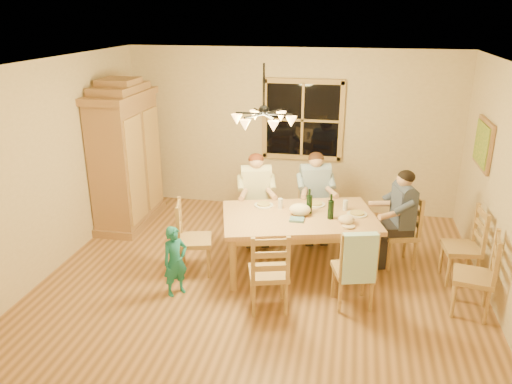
% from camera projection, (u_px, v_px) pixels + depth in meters
% --- Properties ---
extents(floor, '(5.50, 5.50, 0.00)m').
position_uv_depth(floor, '(263.00, 276.00, 6.48)').
color(floor, brown).
rests_on(floor, ground).
extents(ceiling, '(5.50, 5.00, 0.02)m').
position_uv_depth(ceiling, '(264.00, 63.00, 5.54)').
color(ceiling, white).
rests_on(ceiling, wall_back).
extents(wall_back, '(5.50, 0.02, 2.70)m').
position_uv_depth(wall_back, '(290.00, 131.00, 8.31)').
color(wall_back, beige).
rests_on(wall_back, floor).
extents(wall_left, '(0.02, 5.00, 2.70)m').
position_uv_depth(wall_left, '(57.00, 165.00, 6.51)').
color(wall_left, beige).
rests_on(wall_left, floor).
extents(wall_right, '(0.02, 5.00, 2.70)m').
position_uv_depth(wall_right, '(508.00, 193.00, 5.51)').
color(wall_right, beige).
rests_on(wall_right, floor).
extents(window, '(1.30, 0.06, 1.30)m').
position_uv_depth(window, '(303.00, 120.00, 8.18)').
color(window, black).
rests_on(window, wall_back).
extents(painting, '(0.06, 0.78, 0.64)m').
position_uv_depth(painting, '(483.00, 144.00, 6.53)').
color(painting, olive).
rests_on(painting, wall_right).
extents(chandelier, '(0.77, 0.68, 0.71)m').
position_uv_depth(chandelier, '(264.00, 118.00, 5.76)').
color(chandelier, black).
rests_on(chandelier, ceiling).
extents(armoire, '(0.66, 1.40, 2.30)m').
position_uv_depth(armoire, '(126.00, 159.00, 7.78)').
color(armoire, olive).
rests_on(armoire, floor).
extents(dining_table, '(2.20, 1.67, 0.76)m').
position_uv_depth(dining_table, '(299.00, 222.00, 6.47)').
color(dining_table, tan).
rests_on(dining_table, floor).
extents(chair_far_left, '(0.54, 0.52, 0.99)m').
position_uv_depth(chair_far_left, '(256.00, 221.00, 7.42)').
color(chair_far_left, tan).
rests_on(chair_far_left, floor).
extents(chair_far_right, '(0.54, 0.52, 0.99)m').
position_uv_depth(chair_far_right, '(314.00, 219.00, 7.48)').
color(chair_far_right, tan).
rests_on(chair_far_right, floor).
extents(chair_near_left, '(0.54, 0.52, 0.99)m').
position_uv_depth(chair_near_left, '(268.00, 285.00, 5.70)').
color(chair_near_left, tan).
rests_on(chair_near_left, floor).
extents(chair_near_right, '(0.54, 0.52, 0.99)m').
position_uv_depth(chair_near_right, '(352.00, 281.00, 5.77)').
color(chair_near_right, tan).
rests_on(chair_near_right, floor).
extents(chair_end_left, '(0.52, 0.54, 0.99)m').
position_uv_depth(chair_end_left, '(195.00, 251.00, 6.50)').
color(chair_end_left, tan).
rests_on(chair_end_left, floor).
extents(chair_end_right, '(0.52, 0.54, 0.99)m').
position_uv_depth(chair_end_right, '(398.00, 244.00, 6.69)').
color(chair_end_right, tan).
rests_on(chair_end_right, floor).
extents(adult_woman, '(0.48, 0.51, 0.87)m').
position_uv_depth(adult_woman, '(256.00, 187.00, 7.24)').
color(adult_woman, beige).
rests_on(adult_woman, floor).
extents(adult_plaid_man, '(0.48, 0.51, 0.87)m').
position_uv_depth(adult_plaid_man, '(315.00, 185.00, 7.30)').
color(adult_plaid_man, '#365C94').
rests_on(adult_plaid_man, floor).
extents(adult_slate_man, '(0.51, 0.48, 0.87)m').
position_uv_depth(adult_slate_man, '(402.00, 206.00, 6.51)').
color(adult_slate_man, '#3D4662').
rests_on(adult_slate_man, floor).
extents(towel, '(0.39, 0.20, 0.58)m').
position_uv_depth(towel, '(359.00, 258.00, 5.45)').
color(towel, '#B8EBFA').
rests_on(towel, chair_near_right).
extents(wine_bottle_a, '(0.08, 0.08, 0.33)m').
position_uv_depth(wine_bottle_a, '(309.00, 201.00, 6.46)').
color(wine_bottle_a, black).
rests_on(wine_bottle_a, dining_table).
extents(wine_bottle_b, '(0.08, 0.08, 0.33)m').
position_uv_depth(wine_bottle_b, '(331.00, 206.00, 6.28)').
color(wine_bottle_b, black).
rests_on(wine_bottle_b, dining_table).
extents(plate_woman, '(0.26, 0.26, 0.02)m').
position_uv_depth(plate_woman, '(264.00, 205.00, 6.74)').
color(plate_woman, white).
rests_on(plate_woman, dining_table).
extents(plate_plaid, '(0.26, 0.26, 0.02)m').
position_uv_depth(plate_plaid, '(315.00, 204.00, 6.77)').
color(plate_plaid, white).
rests_on(plate_plaid, dining_table).
extents(plate_slate, '(0.26, 0.26, 0.02)m').
position_uv_depth(plate_slate, '(357.00, 214.00, 6.45)').
color(plate_slate, white).
rests_on(plate_slate, dining_table).
extents(wine_glass_a, '(0.06, 0.06, 0.14)m').
position_uv_depth(wine_glass_a, '(280.00, 204.00, 6.63)').
color(wine_glass_a, silver).
rests_on(wine_glass_a, dining_table).
extents(wine_glass_b, '(0.06, 0.06, 0.14)m').
position_uv_depth(wine_glass_b, '(345.00, 205.00, 6.58)').
color(wine_glass_b, silver).
rests_on(wine_glass_b, dining_table).
extents(cap, '(0.20, 0.20, 0.11)m').
position_uv_depth(cap, '(346.00, 219.00, 6.17)').
color(cap, beige).
rests_on(cap, dining_table).
extents(napkin, '(0.21, 0.18, 0.03)m').
position_uv_depth(napkin, '(297.00, 220.00, 6.27)').
color(napkin, teal).
rests_on(napkin, dining_table).
extents(cloth_bundle, '(0.28, 0.22, 0.15)m').
position_uv_depth(cloth_bundle, '(300.00, 210.00, 6.41)').
color(cloth_bundle, beige).
rests_on(cloth_bundle, dining_table).
extents(child, '(0.37, 0.38, 0.88)m').
position_uv_depth(child, '(175.00, 261.00, 5.95)').
color(child, '#1B787C').
rests_on(child, floor).
extents(chair_spare_front, '(0.49, 0.51, 0.99)m').
position_uv_depth(chair_spare_front, '(471.00, 289.00, 5.62)').
color(chair_spare_front, tan).
rests_on(chair_spare_front, floor).
extents(chair_spare_back, '(0.46, 0.48, 0.99)m').
position_uv_depth(chair_spare_back, '(459.00, 259.00, 6.28)').
color(chair_spare_back, tan).
rests_on(chair_spare_back, floor).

